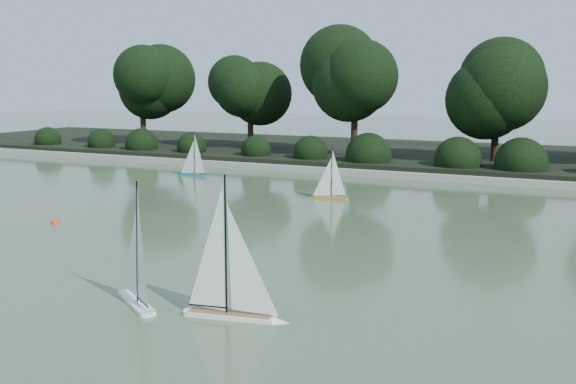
% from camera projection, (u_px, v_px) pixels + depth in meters
% --- Properties ---
extents(ground, '(80.00, 80.00, 0.00)m').
position_uv_depth(ground, '(301.00, 276.00, 8.40)').
color(ground, '#364A2C').
rests_on(ground, ground).
extents(pond_coping, '(40.00, 0.35, 0.18)m').
position_uv_depth(pond_coping, '(441.00, 177.00, 16.44)').
color(pond_coping, gray).
rests_on(pond_coping, ground).
extents(far_bank, '(40.00, 8.00, 0.30)m').
position_uv_depth(far_bank, '(467.00, 158.00, 20.01)').
color(far_bank, black).
rests_on(far_bank, ground).
extents(tree_line, '(26.31, 3.93, 4.39)m').
position_uv_depth(tree_line, '(507.00, 77.00, 17.68)').
color(tree_line, black).
rests_on(tree_line, ground).
extents(shrub_hedge, '(29.10, 1.10, 1.10)m').
position_uv_depth(shrub_hedge, '(448.00, 160.00, 17.19)').
color(shrub_hedge, black).
rests_on(shrub_hedge, ground).
extents(sailboat_white_a, '(0.98, 0.76, 1.52)m').
position_uv_depth(sailboat_white_a, '(133.00, 282.00, 7.37)').
color(sailboat_white_a, white).
rests_on(sailboat_white_a, ground).
extents(sailboat_white_b, '(1.22, 0.39, 1.66)m').
position_uv_depth(sailboat_white_b, '(238.00, 296.00, 6.84)').
color(sailboat_white_b, white).
rests_on(sailboat_white_b, ground).
extents(sailboat_orange, '(0.87, 0.28, 1.18)m').
position_uv_depth(sailboat_orange, '(327.00, 190.00, 13.95)').
color(sailboat_orange, orange).
rests_on(sailboat_orange, ground).
extents(sailboat_teal, '(0.93, 0.18, 1.27)m').
position_uv_depth(sailboat_teal, '(191.00, 168.00, 17.34)').
color(sailboat_teal, '#0E7C8F').
rests_on(sailboat_teal, ground).
extents(race_buoy, '(0.16, 0.16, 0.16)m').
position_uv_depth(race_buoy, '(55.00, 223.00, 11.52)').
color(race_buoy, '#FF330D').
rests_on(race_buoy, ground).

